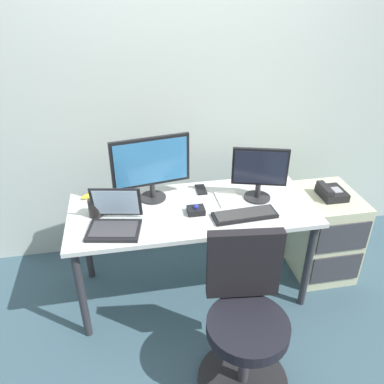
{
  "coord_description": "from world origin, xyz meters",
  "views": [
    {
      "loc": [
        -0.4,
        -2.12,
        2.09
      ],
      "look_at": [
        0.0,
        0.0,
        0.84
      ],
      "focal_mm": 36.22,
      "sensor_mm": 36.0,
      "label": 1
    }
  ],
  "objects_px": {
    "file_cabinet": "(322,233)",
    "office_chair": "(245,323)",
    "monitor_main": "(151,165)",
    "trackball_mouse": "(196,210)",
    "cell_phone": "(201,189)",
    "desk_phone": "(331,193)",
    "paper_notepad": "(228,199)",
    "keyboard": "(245,215)",
    "laptop": "(115,220)",
    "monitor_side": "(260,172)",
    "coffee_mug": "(96,208)",
    "banana": "(94,194)"
  },
  "relations": [
    {
      "from": "monitor_main",
      "to": "cell_phone",
      "type": "bearing_deg",
      "value": 8.31
    },
    {
      "from": "office_chair",
      "to": "trackball_mouse",
      "type": "height_order",
      "value": "office_chair"
    },
    {
      "from": "monitor_main",
      "to": "file_cabinet",
      "type": "bearing_deg",
      "value": -4.61
    },
    {
      "from": "desk_phone",
      "to": "trackball_mouse",
      "type": "xyz_separation_m",
      "value": [
        -1.01,
        -0.12,
        0.04
      ]
    },
    {
      "from": "laptop",
      "to": "banana",
      "type": "distance_m",
      "value": 0.43
    },
    {
      "from": "coffee_mug",
      "to": "banana",
      "type": "height_order",
      "value": "coffee_mug"
    },
    {
      "from": "monitor_main",
      "to": "monitor_side",
      "type": "bearing_deg",
      "value": -10.32
    },
    {
      "from": "trackball_mouse",
      "to": "coffee_mug",
      "type": "height_order",
      "value": "coffee_mug"
    },
    {
      "from": "laptop",
      "to": "banana",
      "type": "relative_size",
      "value": 1.88
    },
    {
      "from": "desk_phone",
      "to": "keyboard",
      "type": "relative_size",
      "value": 0.48
    },
    {
      "from": "trackball_mouse",
      "to": "monitor_side",
      "type": "bearing_deg",
      "value": 13.48
    },
    {
      "from": "laptop",
      "to": "cell_phone",
      "type": "bearing_deg",
      "value": 30.19
    },
    {
      "from": "monitor_main",
      "to": "monitor_side",
      "type": "height_order",
      "value": "monitor_main"
    },
    {
      "from": "desk_phone",
      "to": "monitor_main",
      "type": "height_order",
      "value": "monitor_main"
    },
    {
      "from": "file_cabinet",
      "to": "monitor_main",
      "type": "height_order",
      "value": "monitor_main"
    },
    {
      "from": "file_cabinet",
      "to": "coffee_mug",
      "type": "height_order",
      "value": "coffee_mug"
    },
    {
      "from": "file_cabinet",
      "to": "coffee_mug",
      "type": "distance_m",
      "value": 1.71
    },
    {
      "from": "monitor_main",
      "to": "trackball_mouse",
      "type": "xyz_separation_m",
      "value": [
        0.25,
        -0.24,
        -0.23
      ]
    },
    {
      "from": "office_chair",
      "to": "paper_notepad",
      "type": "bearing_deg",
      "value": 82.52
    },
    {
      "from": "monitor_main",
      "to": "laptop",
      "type": "distance_m",
      "value": 0.44
    },
    {
      "from": "file_cabinet",
      "to": "cell_phone",
      "type": "relative_size",
      "value": 4.68
    },
    {
      "from": "cell_phone",
      "to": "keyboard",
      "type": "bearing_deg",
      "value": -60.38
    },
    {
      "from": "trackball_mouse",
      "to": "coffee_mug",
      "type": "bearing_deg",
      "value": 172.09
    },
    {
      "from": "file_cabinet",
      "to": "office_chair",
      "type": "height_order",
      "value": "office_chair"
    },
    {
      "from": "keyboard",
      "to": "desk_phone",
      "type": "bearing_deg",
      "value": 16.79
    },
    {
      "from": "monitor_side",
      "to": "laptop",
      "type": "relative_size",
      "value": 1.03
    },
    {
      "from": "trackball_mouse",
      "to": "keyboard",
      "type": "bearing_deg",
      "value": -18.18
    },
    {
      "from": "office_chair",
      "to": "monitor_side",
      "type": "distance_m",
      "value": 0.98
    },
    {
      "from": "keyboard",
      "to": "cell_phone",
      "type": "bearing_deg",
      "value": 118.06
    },
    {
      "from": "trackball_mouse",
      "to": "paper_notepad",
      "type": "relative_size",
      "value": 0.53
    },
    {
      "from": "laptop",
      "to": "monitor_side",
      "type": "bearing_deg",
      "value": 10.19
    },
    {
      "from": "desk_phone",
      "to": "coffee_mug",
      "type": "relative_size",
      "value": 1.74
    },
    {
      "from": "office_chair",
      "to": "keyboard",
      "type": "distance_m",
      "value": 0.67
    },
    {
      "from": "coffee_mug",
      "to": "cell_phone",
      "type": "bearing_deg",
      "value": 15.45
    },
    {
      "from": "monitor_side",
      "to": "coffee_mug",
      "type": "xyz_separation_m",
      "value": [
        -1.08,
        -0.02,
        -0.15
      ]
    },
    {
      "from": "file_cabinet",
      "to": "paper_notepad",
      "type": "xyz_separation_m",
      "value": [
        -0.77,
        -0.01,
        0.39
      ]
    },
    {
      "from": "office_chair",
      "to": "file_cabinet",
      "type": "bearing_deg",
      "value": 42.67
    },
    {
      "from": "coffee_mug",
      "to": "banana",
      "type": "xyz_separation_m",
      "value": [
        -0.02,
        0.25,
        -0.04
      ]
    },
    {
      "from": "monitor_main",
      "to": "coffee_mug",
      "type": "height_order",
      "value": "monitor_main"
    },
    {
      "from": "file_cabinet",
      "to": "cell_phone",
      "type": "xyz_separation_m",
      "value": [
        -0.92,
        0.15,
        0.39
      ]
    },
    {
      "from": "monitor_side",
      "to": "cell_phone",
      "type": "bearing_deg",
      "value": 153.38
    },
    {
      "from": "monitor_main",
      "to": "banana",
      "type": "distance_m",
      "value": 0.47
    },
    {
      "from": "desk_phone",
      "to": "laptop",
      "type": "xyz_separation_m",
      "value": [
        -1.52,
        -0.18,
        0.07
      ]
    },
    {
      "from": "monitor_main",
      "to": "monitor_side",
      "type": "relative_size",
      "value": 1.42
    },
    {
      "from": "keyboard",
      "to": "paper_notepad",
      "type": "distance_m",
      "value": 0.23
    },
    {
      "from": "keyboard",
      "to": "coffee_mug",
      "type": "xyz_separation_m",
      "value": [
        -0.93,
        0.18,
        0.04
      ]
    },
    {
      "from": "file_cabinet",
      "to": "monitor_side",
      "type": "bearing_deg",
      "value": -177.4
    },
    {
      "from": "office_chair",
      "to": "laptop",
      "type": "bearing_deg",
      "value": 137.16
    },
    {
      "from": "desk_phone",
      "to": "banana",
      "type": "bearing_deg",
      "value": 172.49
    },
    {
      "from": "desk_phone",
      "to": "office_chair",
      "type": "xyz_separation_m",
      "value": [
        -0.87,
        -0.79,
        -0.28
      ]
    }
  ]
}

